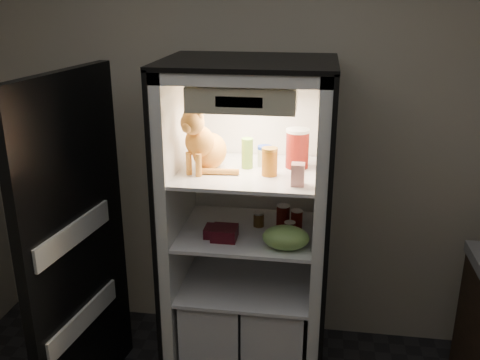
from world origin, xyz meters
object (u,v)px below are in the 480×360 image
object	(u,v)px
soda_can_a	(283,217)
parmesan_shaker	(247,153)
soda_can_c	(290,232)
grape_bag	(286,238)
berry_box_left	(215,231)
salsa_jar	(270,162)
cream_carton	(298,174)
refrigerator	(248,248)
condiment_jar	(259,219)
mayo_tub	(265,156)
pepper_jar	(297,148)
tabby_cat	(204,145)
soda_can_b	(297,221)
berry_box_right	(225,233)

from	to	relation	value
soda_can_a	parmesan_shaker	bearing A→B (deg)	-177.84
parmesan_shaker	soda_can_c	size ratio (longest dim) A/B	1.50
grape_bag	berry_box_left	xyz separation A→B (m)	(-0.39, 0.09, -0.03)
salsa_jar	cream_carton	xyz separation A→B (m)	(0.15, -0.13, -0.02)
refrigerator	berry_box_left	size ratio (longest dim) A/B	17.05
soda_can_a	condiment_jar	distance (m)	0.14
condiment_jar	salsa_jar	bearing A→B (deg)	-60.65
mayo_tub	condiment_jar	bearing A→B (deg)	-122.59
pepper_jar	salsa_jar	bearing A→B (deg)	-131.17
refrigerator	berry_box_left	bearing A→B (deg)	-133.22
salsa_jar	berry_box_left	bearing A→B (deg)	-170.07
tabby_cat	cream_carton	distance (m)	0.54
tabby_cat	soda_can_b	distance (m)	0.66
mayo_tub	berry_box_right	bearing A→B (deg)	-128.94
tabby_cat	salsa_jar	xyz separation A→B (m)	(0.35, -0.04, -0.07)
refrigerator	soda_can_b	size ratio (longest dim) A/B	15.67
tabby_cat	grape_bag	bearing A→B (deg)	-0.33
refrigerator	cream_carton	bearing A→B (deg)	-42.22
soda_can_b	soda_can_c	xyz separation A→B (m)	(-0.03, -0.14, -0.00)
parmesan_shaker	soda_can_b	distance (m)	0.47
parmesan_shaker	soda_can_a	bearing A→B (deg)	2.16
berry_box_right	cream_carton	bearing A→B (deg)	-8.40
berry_box_left	pepper_jar	bearing A→B (deg)	25.93
soda_can_c	berry_box_right	distance (m)	0.35
grape_bag	berry_box_left	bearing A→B (deg)	167.35
parmesan_shaker	mayo_tub	size ratio (longest dim) A/B	1.47
mayo_tub	berry_box_right	world-z (taller)	mayo_tub
refrigerator	berry_box_right	bearing A→B (deg)	-117.93
mayo_tub	condiment_jar	xyz separation A→B (m)	(-0.02, -0.04, -0.36)
berry_box_right	soda_can_a	bearing A→B (deg)	31.89
soda_can_b	soda_can_c	distance (m)	0.14
tabby_cat	salsa_jar	size ratio (longest dim) A/B	2.52
cream_carton	condiment_jar	world-z (taller)	cream_carton
mayo_tub	soda_can_b	distance (m)	0.40
tabby_cat	parmesan_shaker	size ratio (longest dim) A/B	2.26
berry_box_left	berry_box_right	world-z (taller)	berry_box_right
soda_can_b	berry_box_right	distance (m)	0.41
parmesan_shaker	soda_can_b	xyz separation A→B (m)	(0.28, -0.01, -0.37)
parmesan_shaker	pepper_jar	distance (m)	0.27
tabby_cat	berry_box_right	xyz separation A→B (m)	(0.12, -0.11, -0.46)
soda_can_c	soda_can_a	bearing A→B (deg)	106.44
refrigerator	mayo_tub	size ratio (longest dim) A/B	16.72
cream_carton	condiment_jar	bearing A→B (deg)	131.41
soda_can_b	berry_box_right	xyz separation A→B (m)	(-0.38, -0.16, -0.03)
soda_can_b	cream_carton	bearing A→B (deg)	-88.72
salsa_jar	cream_carton	bearing A→B (deg)	-40.55
salsa_jar	refrigerator	bearing A→B (deg)	135.83
mayo_tub	soda_can_c	size ratio (longest dim) A/B	1.02
tabby_cat	mayo_tub	world-z (taller)	tabby_cat
pepper_jar	berry_box_left	world-z (taller)	pepper_jar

